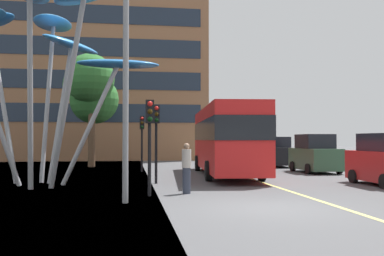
{
  "coord_description": "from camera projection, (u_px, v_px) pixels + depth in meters",
  "views": [
    {
      "loc": [
        -3.91,
        -11.95,
        1.94
      ],
      "look_at": [
        -0.95,
        8.62,
        2.5
      ],
      "focal_mm": 40.52,
      "sensor_mm": 36.0,
      "label": 1
    }
  ],
  "objects": [
    {
      "name": "ground",
      "position": [
        245.0,
        210.0,
        12.23
      ],
      "size": [
        120.0,
        240.0,
        0.1
      ],
      "color": "#4C4C4F"
    },
    {
      "name": "red_bus",
      "position": [
        226.0,
        137.0,
        23.48
      ],
      "size": [
        3.47,
        11.77,
        3.85
      ],
      "color": "red",
      "rests_on": "ground"
    },
    {
      "name": "leaf_sculpture",
      "position": [
        29.0,
        30.0,
        18.45
      ],
      "size": [
        10.66,
        9.99,
        8.82
      ],
      "color": "#9EA0A5",
      "rests_on": "ground"
    },
    {
      "name": "traffic_light_kerb_near",
      "position": [
        150.0,
        126.0,
        14.82
      ],
      "size": [
        0.28,
        0.42,
        3.3
      ],
      "color": "black",
      "rests_on": "ground"
    },
    {
      "name": "traffic_light_kerb_far",
      "position": [
        156.0,
        127.0,
        19.05
      ],
      "size": [
        0.28,
        0.42,
        3.46
      ],
      "color": "black",
      "rests_on": "ground"
    },
    {
      "name": "traffic_light_island_mid",
      "position": [
        142.0,
        131.0,
        26.18
      ],
      "size": [
        0.28,
        0.42,
        3.36
      ],
      "color": "black",
      "rests_on": "ground"
    },
    {
      "name": "car_parked_far",
      "position": [
        315.0,
        155.0,
        25.57
      ],
      "size": [
        2.04,
        3.81,
        2.26
      ],
      "color": "#2D5138",
      "rests_on": "ground"
    },
    {
      "name": "car_side_street",
      "position": [
        274.0,
        153.0,
        31.21
      ],
      "size": [
        2.08,
        3.96,
        2.14
      ],
      "color": "black",
      "rests_on": "ground"
    },
    {
      "name": "street_lamp",
      "position": [
        138.0,
        45.0,
        13.43
      ],
      "size": [
        1.65,
        0.44,
        7.67
      ],
      "color": "gray",
      "rests_on": "ground"
    },
    {
      "name": "tree_pavement_near",
      "position": [
        90.0,
        89.0,
        31.64
      ],
      "size": [
        4.11,
        4.87,
        8.09
      ],
      "color": "brown",
      "rests_on": "ground"
    },
    {
      "name": "pedestrian",
      "position": [
        187.0,
        168.0,
        15.55
      ],
      "size": [
        0.34,
        0.34,
        1.81
      ],
      "color": "#2D3342",
      "rests_on": "ground"
    },
    {
      "name": "backdrop_building",
      "position": [
        73.0,
        71.0,
        44.92
      ],
      "size": [
        26.47,
        12.13,
        18.09
      ],
      "color": "#8E6042",
      "rests_on": "ground"
    }
  ]
}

